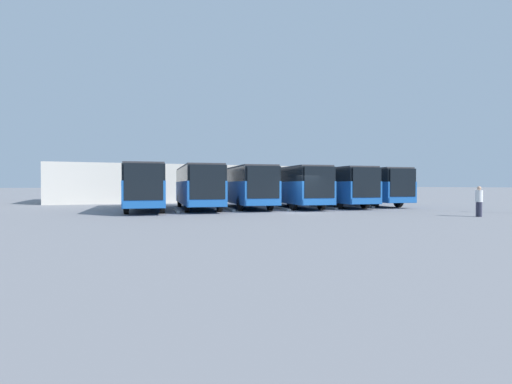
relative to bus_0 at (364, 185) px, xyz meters
The scene contains 14 objects.
ground_plane 11.70m from the bus_0, 32.85° to the left, with size 600.00×600.00×0.00m, color gray.
bus_0 is the anchor object (origin of this frame).
curb_divider_0 3.12m from the bus_0, 41.35° to the left, with size 0.24×5.03×0.15m, color #9E9E99.
bus_1 3.95m from the bus_0, 10.39° to the left, with size 3.80×11.75×3.25m.
curb_divider_1 6.54m from the bus_0, 22.56° to the left, with size 0.24×5.03×0.15m, color #9E9E99.
bus_2 7.80m from the bus_0, ahead, with size 3.80×11.75×3.25m.
curb_divider_2 10.15m from the bus_0, 13.88° to the left, with size 0.24×5.03×0.15m, color #9E9E99.
bus_3 11.65m from the bus_0, ahead, with size 3.80×11.75×3.25m.
curb_divider_3 13.81m from the bus_0, ahead, with size 0.24×5.03×0.15m, color #9E9E99.
bus_4 15.54m from the bus_0, ahead, with size 3.80×11.75×3.25m.
curb_divider_4 17.67m from the bus_0, ahead, with size 0.24×5.03×0.15m, color #9E9E99.
bus_5 19.42m from the bus_0, ahead, with size 3.80×11.75×3.25m.
pedestrian 13.62m from the bus_0, 81.87° to the left, with size 0.47×0.47×1.78m.
station_building 19.03m from the bus_0, 59.33° to the right, with size 35.73×14.03×4.02m.
Camera 1 is at (12.64, 24.09, 1.84)m, focal length 28.00 mm.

